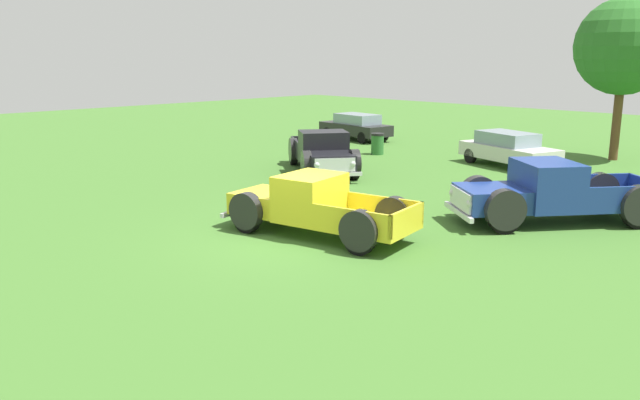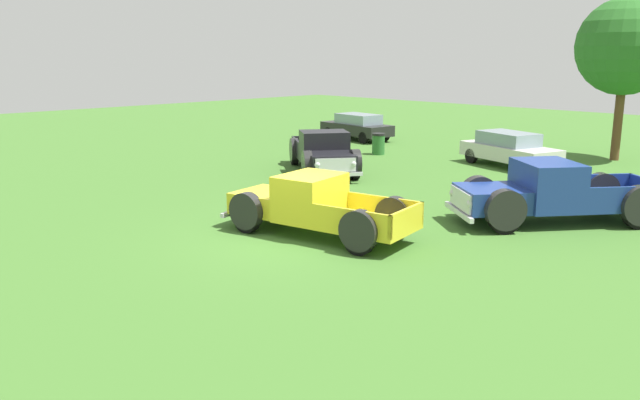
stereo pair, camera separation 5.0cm
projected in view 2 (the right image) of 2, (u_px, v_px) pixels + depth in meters
The scene contains 8 objects.
ground_plane at pixel (289, 239), 15.66m from camera, with size 80.00×80.00×0.00m, color #3D6B28.
pickup_truck_foreground at pixel (308, 205), 16.02m from camera, with size 5.15×2.71×1.50m.
pickup_truck_behind_left at pixel (544, 194), 17.00m from camera, with size 4.76×5.44×1.65m.
pickup_truck_behind_right at pixel (324, 153), 24.12m from camera, with size 5.29×4.45×1.58m.
sedan_distant_a at pixel (509, 149), 25.56m from camera, with size 4.41×2.79×1.37m.
sedan_distant_b at pixel (357, 126), 33.60m from camera, with size 4.18×2.07×1.35m.
trash_can at pixel (378, 144), 28.71m from camera, with size 0.59×0.59×0.95m.
oak_tree_east at pixel (626, 47), 26.27m from camera, with size 3.97×3.97×6.68m.
Camera 2 is at (11.26, -10.02, 4.40)m, focal length 36.14 mm.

